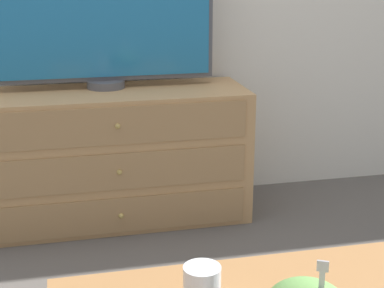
% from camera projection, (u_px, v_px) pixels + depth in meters
% --- Properties ---
extents(ground_plane, '(12.00, 12.00, 0.00)m').
position_uv_depth(ground_plane, '(89.00, 199.00, 3.10)').
color(ground_plane, '#56514C').
extents(dresser, '(1.25, 0.46, 0.63)m').
position_uv_depth(dresser, '(114.00, 156.00, 2.79)').
color(dresser, tan).
rests_on(dresser, ground_plane).
extents(tv, '(1.03, 0.18, 0.67)m').
position_uv_depth(tv, '(103.00, 14.00, 2.67)').
color(tv, '#515156').
rests_on(tv, dresser).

